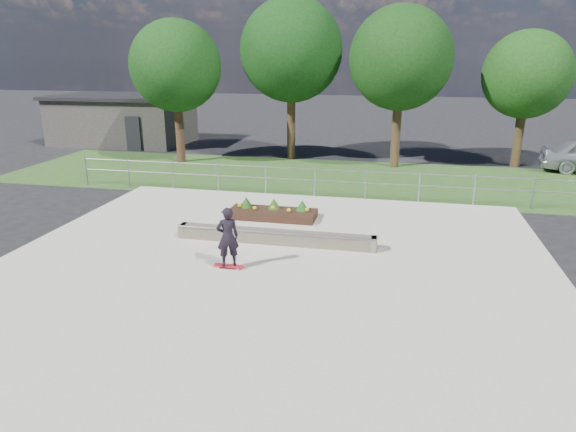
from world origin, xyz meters
name	(u,v)px	position (x,y,z in m)	size (l,w,h in m)	color
ground	(269,273)	(0.00, 0.00, 0.00)	(120.00, 120.00, 0.00)	black
grass_verge	(327,177)	(0.00, 11.00, 0.01)	(30.00, 8.00, 0.02)	#28481C
concrete_slab	(269,272)	(0.00, 0.00, 0.03)	(15.00, 15.00, 0.06)	#AEA99A
fence	(315,179)	(0.00, 7.50, 0.77)	(20.06, 0.06, 1.20)	gray
building	(123,119)	(-14.00, 18.00, 1.51)	(8.40, 5.40, 3.00)	#322F2C
tree_far_left	(176,66)	(-8.00, 13.00, 4.85)	(4.55, 4.55, 7.15)	#341F15
tree_mid_left	(291,51)	(-2.50, 15.00, 5.61)	(5.25, 5.25, 8.25)	#342214
tree_mid_right	(401,59)	(3.00, 14.00, 5.23)	(4.90, 4.90, 7.70)	#352315
tree_far_right	(527,75)	(9.00, 15.50, 4.48)	(4.20, 4.20, 6.60)	#302213
grind_ledge	(275,237)	(-0.30, 1.99, 0.26)	(6.00, 0.44, 0.43)	brown
planter_bed	(273,212)	(-0.98, 4.48, 0.24)	(3.00, 1.20, 0.61)	black
skateboarder	(228,237)	(-1.06, -0.08, 0.93)	(0.80, 0.61, 1.67)	silver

